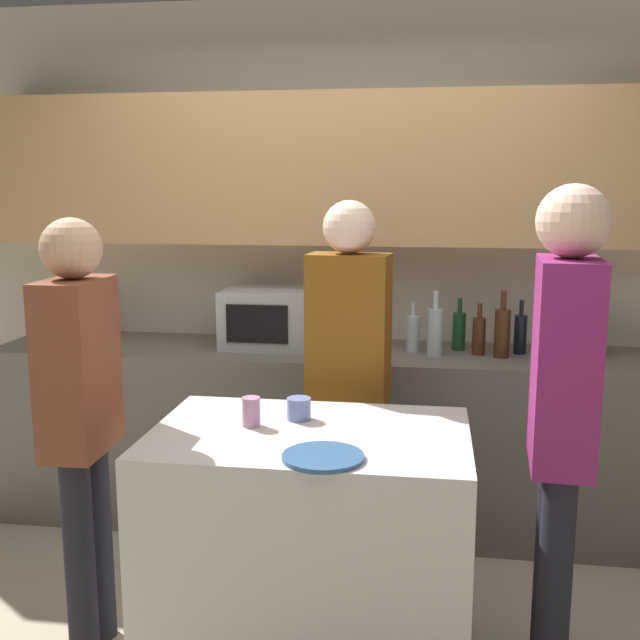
# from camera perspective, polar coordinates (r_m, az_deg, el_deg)

# --- Properties ---
(back_wall) EXTENTS (6.40, 0.40, 2.70)m
(back_wall) POSITION_cam_1_polar(r_m,az_deg,el_deg) (3.99, 2.29, 7.21)
(back_wall) COLOR beige
(back_wall) RESTS_ON ground_plane
(back_counter) EXTENTS (3.60, 0.62, 0.92)m
(back_counter) POSITION_cam_1_polar(r_m,az_deg,el_deg) (3.93, 1.74, -8.88)
(back_counter) COLOR #6B665B
(back_counter) RESTS_ON ground_plane
(kitchen_island) EXTENTS (1.11, 0.74, 0.90)m
(kitchen_island) POSITION_cam_1_polar(r_m,az_deg,el_deg) (2.82, -0.79, -17.18)
(kitchen_island) COLOR beige
(kitchen_island) RESTS_ON ground_plane
(microwave) EXTENTS (0.52, 0.39, 0.30)m
(microwave) POSITION_cam_1_polar(r_m,az_deg,el_deg) (3.89, -3.47, 0.18)
(microwave) COLOR #B7BABC
(microwave) RESTS_ON back_counter
(toaster) EXTENTS (0.26, 0.16, 0.18)m
(toaster) POSITION_cam_1_polar(r_m,az_deg,el_deg) (4.23, -17.16, -0.26)
(toaster) COLOR silver
(toaster) RESTS_ON back_counter
(potted_plant) EXTENTS (0.14, 0.14, 0.40)m
(potted_plant) POSITION_cam_1_polar(r_m,az_deg,el_deg) (3.88, 20.10, 0.27)
(potted_plant) COLOR brown
(potted_plant) RESTS_ON back_counter
(bottle_0) EXTENTS (0.07, 0.07, 0.25)m
(bottle_0) POSITION_cam_1_polar(r_m,az_deg,el_deg) (3.80, 7.10, -0.95)
(bottle_0) COLOR silver
(bottle_0) RESTS_ON back_counter
(bottle_1) EXTENTS (0.08, 0.08, 0.32)m
(bottle_1) POSITION_cam_1_polar(r_m,az_deg,el_deg) (3.72, 8.76, -0.82)
(bottle_1) COLOR silver
(bottle_1) RESTS_ON back_counter
(bottle_2) EXTENTS (0.07, 0.07, 0.27)m
(bottle_2) POSITION_cam_1_polar(r_m,az_deg,el_deg) (3.86, 10.55, -0.78)
(bottle_2) COLOR #194723
(bottle_2) RESTS_ON back_counter
(bottle_3) EXTENTS (0.06, 0.06, 0.26)m
(bottle_3) POSITION_cam_1_polar(r_m,az_deg,el_deg) (3.77, 12.01, -1.14)
(bottle_3) COLOR #472814
(bottle_3) RESTS_ON back_counter
(bottle_4) EXTENTS (0.08, 0.08, 0.33)m
(bottle_4) POSITION_cam_1_polar(r_m,az_deg,el_deg) (3.74, 13.71, -0.89)
(bottle_4) COLOR #472814
(bottle_4) RESTS_ON back_counter
(bottle_5) EXTENTS (0.06, 0.06, 0.27)m
(bottle_5) POSITION_cam_1_polar(r_m,az_deg,el_deg) (3.84, 15.02, -0.98)
(bottle_5) COLOR black
(bottle_5) RESTS_ON back_counter
(bottle_6) EXTENTS (0.07, 0.07, 0.27)m
(bottle_6) POSITION_cam_1_polar(r_m,az_deg,el_deg) (3.78, 16.90, -1.27)
(bottle_6) COLOR #472814
(bottle_6) RESTS_ON back_counter
(plate_on_island) EXTENTS (0.26, 0.26, 0.01)m
(plate_on_island) POSITION_cam_1_polar(r_m,az_deg,el_deg) (2.38, 0.24, -10.39)
(plate_on_island) COLOR #2D5684
(plate_on_island) RESTS_ON kitchen_island
(cup_0) EXTENTS (0.09, 0.09, 0.08)m
(cup_0) POSITION_cam_1_polar(r_m,az_deg,el_deg) (2.75, -1.62, -6.77)
(cup_0) COLOR #6B7BBE
(cup_0) RESTS_ON kitchen_island
(cup_1) EXTENTS (0.07, 0.07, 0.11)m
(cup_1) POSITION_cam_1_polar(r_m,az_deg,el_deg) (2.69, -5.27, -6.98)
(cup_1) COLOR #BF83A9
(cup_1) RESTS_ON kitchen_island
(person_left) EXTENTS (0.36, 0.22, 1.69)m
(person_left) POSITION_cam_1_polar(r_m,az_deg,el_deg) (3.20, 2.18, -3.15)
(person_left) COLOR black
(person_left) RESTS_ON ground_plane
(person_center) EXTENTS (0.23, 0.35, 1.75)m
(person_center) POSITION_cam_1_polar(r_m,az_deg,el_deg) (2.54, 17.99, -6.13)
(person_center) COLOR black
(person_center) RESTS_ON ground_plane
(person_right) EXTENTS (0.22, 0.34, 1.64)m
(person_right) POSITION_cam_1_polar(r_m,az_deg,el_deg) (2.85, -17.80, -6.04)
(person_right) COLOR black
(person_right) RESTS_ON ground_plane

